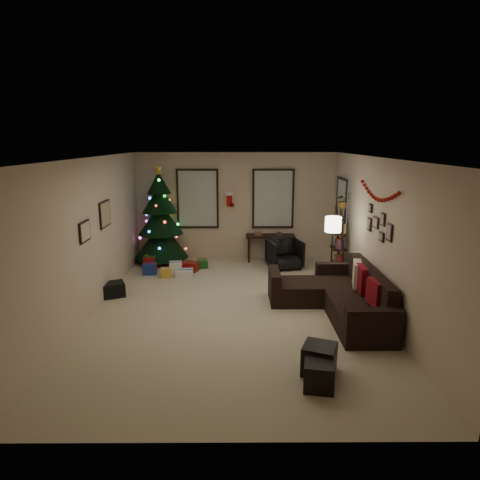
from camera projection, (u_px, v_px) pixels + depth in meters
name	position (u px, v px, depth m)	size (l,w,h in m)	color
floor	(235.00, 309.00, 7.73)	(7.00, 7.00, 0.00)	beige
ceiling	(234.00, 158.00, 7.11)	(7.00, 7.00, 0.00)	white
wall_back	(235.00, 206.00, 10.83)	(5.00, 5.00, 0.00)	beige
wall_front	(232.00, 318.00, 4.01)	(5.00, 5.00, 0.00)	beige
wall_left	(90.00, 237.00, 7.41)	(7.00, 7.00, 0.00)	beige
wall_right	(378.00, 236.00, 7.43)	(7.00, 7.00, 0.00)	beige
window_back_left	(198.00, 199.00, 10.75)	(1.05, 0.06, 1.50)	#728CB2
window_back_right	(273.00, 199.00, 10.76)	(1.05, 0.06, 1.50)	#728CB2
window_right_wall	(342.00, 206.00, 9.88)	(0.06, 0.90, 1.30)	#728CB2
christmas_tree	(161.00, 222.00, 10.52)	(1.32, 1.32, 2.45)	black
presents	(170.00, 266.00, 9.96)	(1.50, 1.07, 0.30)	maroon
sofa	(339.00, 297.00, 7.56)	(1.78, 2.60, 0.84)	black
pillow_red_a	(374.00, 293.00, 6.73)	(0.11, 0.40, 0.40)	maroon
pillow_red_b	(362.00, 279.00, 7.42)	(0.12, 0.45, 0.45)	maroon
pillow_cream	(357.00, 274.00, 7.69)	(0.13, 0.46, 0.46)	beige
ottoman_near	(319.00, 359.00, 5.58)	(0.41, 0.41, 0.39)	black
ottoman_far	(319.00, 375.00, 5.23)	(0.36, 0.36, 0.34)	black
desk	(270.00, 238.00, 10.73)	(1.23, 0.44, 0.66)	black
desk_chair	(285.00, 254.00, 10.16)	(0.68, 0.64, 0.70)	black
bookshelf	(339.00, 244.00, 9.42)	(0.30, 0.47, 1.57)	black
potted_plant	(343.00, 198.00, 9.05)	(0.41, 0.36, 0.46)	#4C4C4C
floor_lamp	(333.00, 229.00, 8.48)	(0.32, 0.32, 1.51)	black
art_map	(105.00, 214.00, 8.15)	(0.04, 0.60, 0.50)	black
art_abstract	(85.00, 231.00, 7.06)	(0.04, 0.45, 0.35)	black
gallery	(379.00, 225.00, 7.31)	(0.03, 1.25, 0.54)	black
garland	(378.00, 192.00, 7.27)	(0.08, 1.90, 0.30)	#A5140C
stocking_left	(230.00, 199.00, 10.61)	(0.20, 0.05, 0.36)	#990F0C
stocking_right	(243.00, 202.00, 10.86)	(0.20, 0.05, 0.36)	#990F0C
storage_bin	(110.00, 290.00, 8.33)	(0.55, 0.36, 0.27)	black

